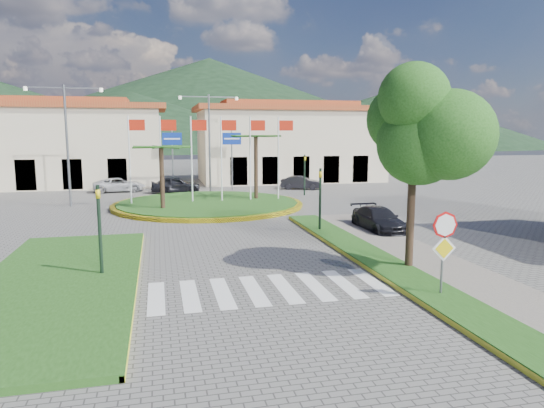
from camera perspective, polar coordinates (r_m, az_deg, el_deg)
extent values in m
plane|color=slate|center=(11.96, 3.69, -15.92)|extent=(160.00, 160.00, 0.00)
cube|color=gray|center=(16.21, 22.53, -9.67)|extent=(4.00, 28.00, 0.15)
cube|color=#1D4714|center=(15.55, 18.88, -10.17)|extent=(1.60, 28.00, 0.18)
cube|color=#1D4714|center=(17.43, -23.82, -8.43)|extent=(5.00, 14.00, 0.18)
cube|color=silver|center=(15.57, -0.66, -10.01)|extent=(8.00, 3.00, 0.01)
cylinder|color=yellow|center=(32.93, -7.51, -0.05)|extent=(12.70, 12.70, 0.24)
cylinder|color=#1D4714|center=(32.92, -7.51, 0.01)|extent=(12.00, 12.00, 0.30)
cylinder|color=black|center=(30.56, -12.81, 2.76)|extent=(0.28, 0.28, 4.05)
cylinder|color=black|center=(34.18, -1.90, 4.08)|extent=(0.28, 0.28, 4.68)
cylinder|color=silver|center=(33.02, -16.39, 4.73)|extent=(0.10, 0.10, 6.00)
cube|color=#B41D0B|center=(32.94, -15.60, 8.94)|extent=(1.00, 0.03, 0.70)
cylinder|color=silver|center=(32.97, -12.91, 4.86)|extent=(0.10, 0.10, 6.00)
cube|color=#B41D0B|center=(32.93, -12.08, 9.06)|extent=(1.00, 0.03, 0.70)
cylinder|color=silver|center=(33.05, -9.43, 4.97)|extent=(0.10, 0.10, 6.00)
cube|color=#B41D0B|center=(33.04, -8.57, 9.15)|extent=(1.00, 0.03, 0.70)
cylinder|color=silver|center=(33.24, -5.98, 5.05)|extent=(0.10, 0.10, 6.00)
cube|color=#B41D0B|center=(33.26, -5.09, 9.20)|extent=(1.00, 0.03, 0.70)
cylinder|color=silver|center=(33.55, -2.57, 5.12)|extent=(0.10, 0.10, 6.00)
cube|color=#B41D0B|center=(33.61, -1.67, 9.22)|extent=(1.00, 0.03, 0.70)
cylinder|color=silver|center=(33.98, 0.76, 5.17)|extent=(0.10, 0.10, 6.00)
cube|color=#B41D0B|center=(34.07, 1.67, 9.21)|extent=(1.00, 0.03, 0.70)
cylinder|color=slate|center=(15.28, 19.41, -5.99)|extent=(0.07, 0.07, 2.50)
cylinder|color=red|center=(15.03, 19.70, -2.34)|extent=(0.80, 0.03, 0.80)
cube|color=yellow|center=(15.16, 19.59, -4.95)|extent=(0.78, 0.03, 0.78)
cylinder|color=black|center=(17.92, 16.03, -0.67)|extent=(0.28, 0.28, 4.40)
ellipsoid|color=#1C4913|center=(17.71, 16.43, 8.96)|extent=(3.60, 3.60, 3.20)
cylinder|color=black|center=(17.35, -19.59, -3.13)|extent=(0.12, 0.12, 3.20)
imported|color=yellow|center=(17.19, -19.76, 0.14)|extent=(0.15, 0.18, 0.90)
cylinder|color=black|center=(23.94, 5.68, 0.39)|extent=(0.12, 0.12, 3.20)
imported|color=yellow|center=(23.82, 5.71, 2.77)|extent=(0.15, 0.18, 0.90)
cylinder|color=black|center=(38.25, 3.85, 3.41)|extent=(0.12, 0.12, 3.20)
imported|color=yellow|center=(38.18, 3.86, 4.91)|extent=(0.18, 0.15, 0.90)
cylinder|color=slate|center=(41.50, -11.61, 5.04)|extent=(0.12, 0.12, 5.20)
cube|color=#0D2A95|center=(41.38, -11.68, 7.52)|extent=(1.60, 0.05, 1.00)
cylinder|color=slate|center=(41.94, -4.74, 5.21)|extent=(0.12, 0.12, 5.20)
cube|color=#0D2A95|center=(41.82, -4.76, 7.67)|extent=(1.60, 0.05, 1.00)
cylinder|color=slate|center=(40.65, -7.36, 7.05)|extent=(0.16, 0.16, 8.00)
cube|color=slate|center=(40.63, -9.19, 12.37)|extent=(2.40, 0.08, 0.08)
cube|color=slate|center=(40.88, -5.75, 12.41)|extent=(2.40, 0.08, 0.08)
cylinder|color=slate|center=(34.91, -22.94, 6.24)|extent=(0.16, 0.16, 8.00)
cube|color=slate|center=(35.23, -25.26, 12.31)|extent=(2.40, 0.08, 0.08)
cube|color=slate|center=(34.84, -21.31, 12.59)|extent=(2.40, 0.08, 0.08)
cube|color=beige|center=(49.62, -25.96, 5.93)|extent=(22.00, 9.00, 7.00)
cube|color=#A43F1F|center=(49.66, -26.24, 10.25)|extent=(23.32, 9.54, 0.50)
cube|color=#A43F1F|center=(49.68, -26.28, 10.83)|extent=(16.50, 4.95, 0.60)
cube|color=beige|center=(50.21, 2.02, 6.79)|extent=(18.00, 9.00, 7.00)
cube|color=#A43F1F|center=(50.24, 2.04, 11.07)|extent=(19.08, 9.54, 0.50)
cube|color=#A43F1F|center=(50.27, 2.05, 11.64)|extent=(13.50, 4.95, 0.60)
cone|color=black|center=(171.68, -7.30, 11.72)|extent=(180.00, 180.00, 30.00)
cone|color=black|center=(162.86, 13.66, 9.62)|extent=(120.00, 120.00, 18.00)
cone|color=black|center=(140.61, -16.24, 9.34)|extent=(110.00, 110.00, 16.00)
imported|color=silver|center=(42.45, -17.52, 2.16)|extent=(4.42, 2.40, 1.17)
imported|color=black|center=(40.66, -11.29, 2.26)|extent=(4.06, 1.82, 1.35)
imported|color=black|center=(42.42, 3.44, 2.53)|extent=(3.76, 2.38, 1.17)
imported|color=black|center=(24.90, 12.47, -1.79)|extent=(1.69, 4.14, 1.20)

